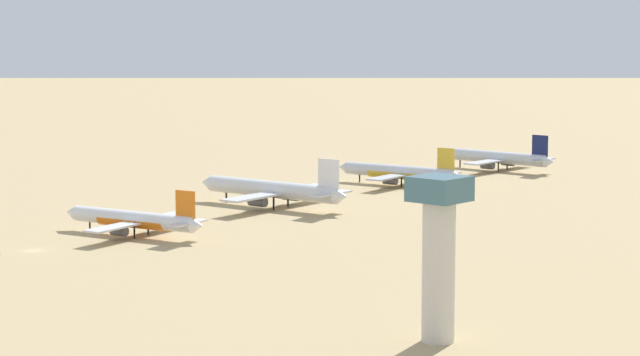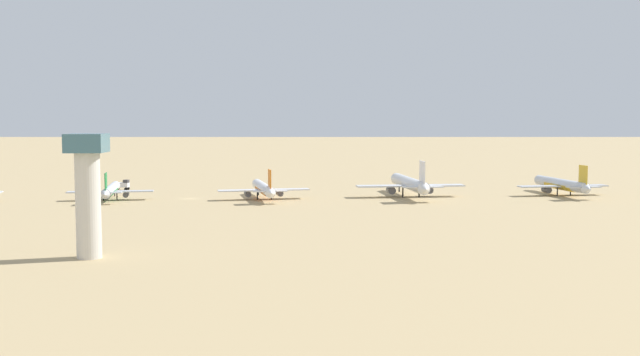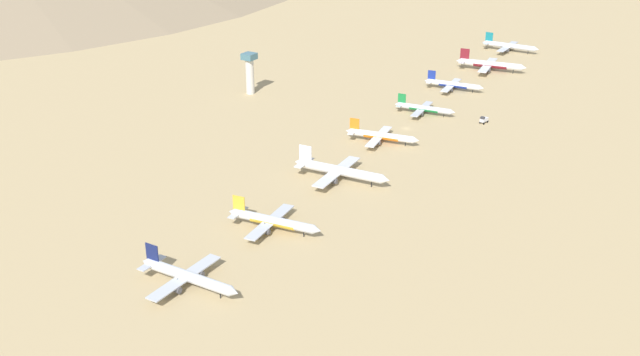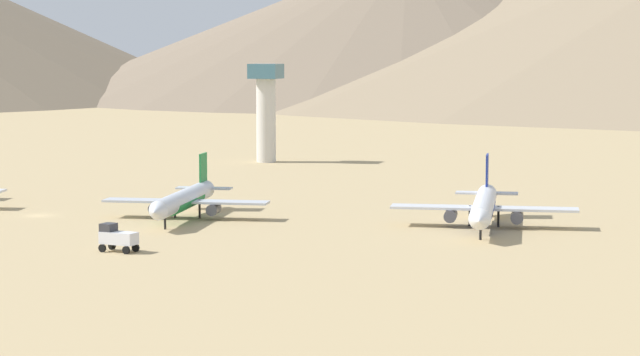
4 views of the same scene
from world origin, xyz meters
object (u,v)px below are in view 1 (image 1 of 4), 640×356
object	(u,v)px
parked_jet_1	(400,172)
parked_jet_2	(274,190)
control_tower	(439,249)
parked_jet_0	(497,158)
parked_jet_3	(134,220)

from	to	relation	value
parked_jet_1	parked_jet_2	xyz separation A→B (m)	(-2.37, 53.75, 0.66)
parked_jet_1	control_tower	xyz separation A→B (m)	(-110.47, 133.77, 9.89)
parked_jet_0	parked_jet_1	size ratio (longest dim) A/B	1.03
control_tower	parked_jet_3	bearing A→B (deg)	-16.44
parked_jet_0	parked_jet_1	distance (m)	48.29
parked_jet_0	parked_jet_1	bearing A→B (deg)	89.31
parked_jet_1	parked_jet_2	bearing A→B (deg)	92.52
parked_jet_3	control_tower	xyz separation A→B (m)	(-102.29, 30.18, 10.08)
control_tower	parked_jet_0	bearing A→B (deg)	-58.88
parked_jet_3	parked_jet_2	bearing A→B (deg)	-83.36
parked_jet_0	parked_jet_2	world-z (taller)	parked_jet_2
parked_jet_1	parked_jet_2	distance (m)	53.81
parked_jet_1	parked_jet_3	distance (m)	103.90
parked_jet_3	control_tower	world-z (taller)	control_tower
parked_jet_1	parked_jet_2	size ratio (longest dim) A/B	0.86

